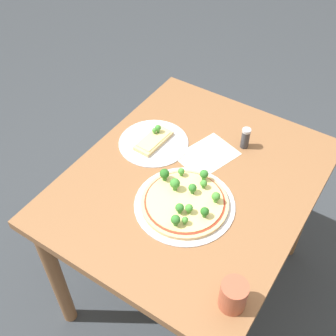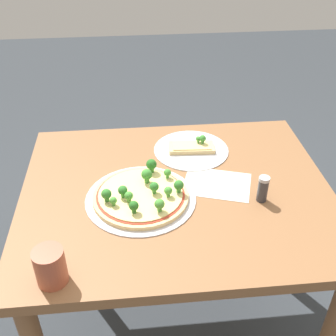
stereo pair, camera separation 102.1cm
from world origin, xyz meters
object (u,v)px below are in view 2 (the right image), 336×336
(pizza_tray_slice, at_px, (192,148))
(drinking_cup, at_px, (50,266))
(dining_table, at_px, (176,215))
(pizza_tray_whole, at_px, (141,195))
(condiment_shaker, at_px, (263,189))

(pizza_tray_slice, relative_size, drinking_cup, 2.73)
(dining_table, relative_size, pizza_tray_whole, 2.88)
(pizza_tray_whole, height_order, pizza_tray_slice, pizza_tray_whole)
(pizza_tray_whole, distance_m, drinking_cup, 0.39)
(pizza_tray_whole, height_order, drinking_cup, drinking_cup)
(dining_table, relative_size, pizza_tray_slice, 3.64)
(drinking_cup, bearing_deg, pizza_tray_slice, -127.54)
(drinking_cup, bearing_deg, condiment_shaker, -157.07)
(condiment_shaker, bearing_deg, pizza_tray_whole, -6.41)
(pizza_tray_slice, relative_size, condiment_shaker, 3.13)
(pizza_tray_whole, xyz_separation_m, drinking_cup, (0.24, 0.30, 0.03))
(drinking_cup, height_order, condiment_shaker, drinking_cup)
(pizza_tray_slice, height_order, drinking_cup, drinking_cup)
(pizza_tray_whole, bearing_deg, condiment_shaker, 173.59)
(pizza_tray_whole, bearing_deg, pizza_tray_slice, -126.72)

